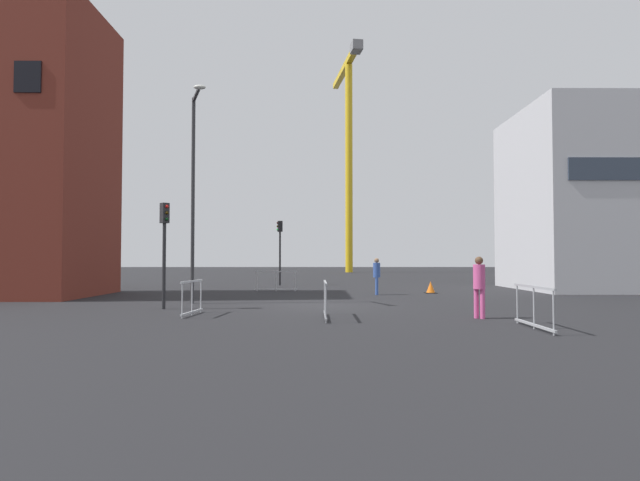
{
  "coord_description": "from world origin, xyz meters",
  "views": [
    {
      "loc": [
        -0.17,
        -19.45,
        1.78
      ],
      "look_at": [
        0.0,
        6.96,
        2.66
      ],
      "focal_mm": 29.07,
      "sensor_mm": 36.0,
      "label": 1
    }
  ],
  "objects_px": {
    "traffic_light_verge": "(280,242)",
    "pedestrian_walking": "(479,282)",
    "streetlamp_tall": "(194,181)",
    "traffic_light_far": "(164,237)",
    "construction_crane": "(349,135)",
    "traffic_cone_striped": "(431,288)",
    "pedestrian_waiting": "(377,273)"
  },
  "relations": [
    {
      "from": "construction_crane",
      "to": "traffic_cone_striped",
      "type": "xyz_separation_m",
      "value": [
        1.79,
        -37.59,
        -16.68
      ]
    },
    {
      "from": "streetlamp_tall",
      "to": "traffic_cone_striped",
      "type": "bearing_deg",
      "value": 29.92
    },
    {
      "from": "traffic_cone_striped",
      "to": "streetlamp_tall",
      "type": "bearing_deg",
      "value": -150.08
    },
    {
      "from": "traffic_light_verge",
      "to": "traffic_cone_striped",
      "type": "bearing_deg",
      "value": -42.38
    },
    {
      "from": "construction_crane",
      "to": "traffic_light_verge",
      "type": "distance_m",
      "value": 33.94
    },
    {
      "from": "construction_crane",
      "to": "traffic_cone_striped",
      "type": "distance_m",
      "value": 41.16
    },
    {
      "from": "traffic_light_far",
      "to": "pedestrian_waiting",
      "type": "bearing_deg",
      "value": 39.98
    },
    {
      "from": "streetlamp_tall",
      "to": "pedestrian_walking",
      "type": "bearing_deg",
      "value": -26.72
    },
    {
      "from": "construction_crane",
      "to": "traffic_light_verge",
      "type": "bearing_deg",
      "value": -101.83
    },
    {
      "from": "construction_crane",
      "to": "traffic_light_verge",
      "type": "xyz_separation_m",
      "value": [
        -6.33,
        -30.19,
        -14.17
      ]
    },
    {
      "from": "construction_crane",
      "to": "pedestrian_waiting",
      "type": "height_order",
      "value": "construction_crane"
    },
    {
      "from": "construction_crane",
      "to": "traffic_cone_striped",
      "type": "relative_size",
      "value": 45.11
    },
    {
      "from": "streetlamp_tall",
      "to": "traffic_light_far",
      "type": "relative_size",
      "value": 2.19
    },
    {
      "from": "pedestrian_walking",
      "to": "traffic_cone_striped",
      "type": "xyz_separation_m",
      "value": [
        0.96,
        10.84,
        -0.79
      ]
    },
    {
      "from": "streetlamp_tall",
      "to": "pedestrian_waiting",
      "type": "distance_m",
      "value": 9.8
    },
    {
      "from": "streetlamp_tall",
      "to": "traffic_cone_striped",
      "type": "height_order",
      "value": "streetlamp_tall"
    },
    {
      "from": "traffic_light_far",
      "to": "traffic_light_verge",
      "type": "bearing_deg",
      "value": 79.3
    },
    {
      "from": "pedestrian_walking",
      "to": "streetlamp_tall",
      "type": "bearing_deg",
      "value": 153.28
    },
    {
      "from": "traffic_light_far",
      "to": "pedestrian_walking",
      "type": "xyz_separation_m",
      "value": [
        10.07,
        -2.82,
        -1.43
      ]
    },
    {
      "from": "traffic_light_verge",
      "to": "pedestrian_walking",
      "type": "height_order",
      "value": "traffic_light_verge"
    },
    {
      "from": "construction_crane",
      "to": "pedestrian_waiting",
      "type": "relative_size",
      "value": 15.14
    },
    {
      "from": "traffic_light_far",
      "to": "pedestrian_waiting",
      "type": "relative_size",
      "value": 2.09
    },
    {
      "from": "streetlamp_tall",
      "to": "pedestrian_walking",
      "type": "height_order",
      "value": "streetlamp_tall"
    },
    {
      "from": "traffic_light_verge",
      "to": "pedestrian_walking",
      "type": "xyz_separation_m",
      "value": [
        7.15,
        -18.24,
        -1.72
      ]
    },
    {
      "from": "streetlamp_tall",
      "to": "traffic_light_far",
      "type": "bearing_deg",
      "value": -104.96
    },
    {
      "from": "pedestrian_waiting",
      "to": "traffic_cone_striped",
      "type": "distance_m",
      "value": 3.17
    },
    {
      "from": "traffic_cone_striped",
      "to": "pedestrian_walking",
      "type": "bearing_deg",
      "value": -95.04
    },
    {
      "from": "pedestrian_walking",
      "to": "traffic_cone_striped",
      "type": "relative_size",
      "value": 3.07
    },
    {
      "from": "pedestrian_waiting",
      "to": "traffic_light_far",
      "type": "bearing_deg",
      "value": -140.02
    },
    {
      "from": "pedestrian_walking",
      "to": "pedestrian_waiting",
      "type": "height_order",
      "value": "pedestrian_walking"
    },
    {
      "from": "traffic_light_far",
      "to": "traffic_cone_striped",
      "type": "relative_size",
      "value": 6.23
    },
    {
      "from": "traffic_light_verge",
      "to": "pedestrian_waiting",
      "type": "distance_m",
      "value": 10.2
    }
  ]
}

